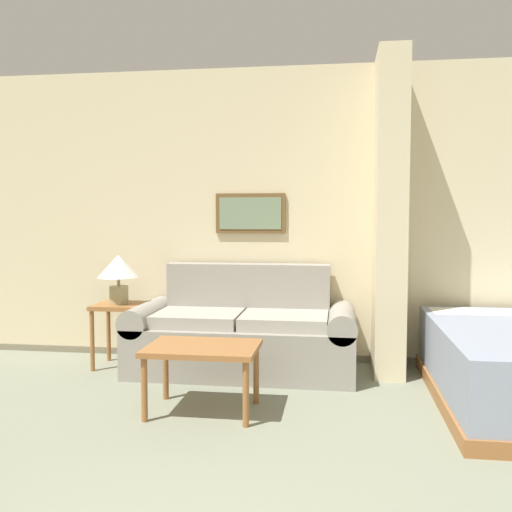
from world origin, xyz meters
name	(u,v)px	position (x,y,z in m)	size (l,w,h in m)	color
wall_back	(268,216)	(0.00, 4.16, 1.29)	(6.80, 0.16, 2.60)	beige
wall_partition_pillar	(390,215)	(1.04, 3.81, 1.30)	(0.24, 0.59, 2.60)	beige
couch	(243,334)	(-0.15, 3.68, 0.31)	(1.86, 0.84, 0.87)	gray
coffee_table	(203,353)	(-0.25, 2.65, 0.39)	(0.73, 0.53, 0.45)	#996033
side_table	(119,316)	(-1.23, 3.67, 0.44)	(0.40, 0.40, 0.54)	#996033
table_lamp	(118,270)	(-1.23, 3.67, 0.83)	(0.35, 0.35, 0.42)	tan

